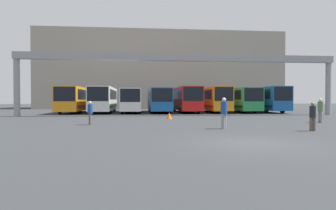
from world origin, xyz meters
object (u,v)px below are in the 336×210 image
object	(u,v)px
bus_slot_4	(186,98)
bus_slot_2	(131,99)
bus_slot_3	(159,99)
bus_slot_6	(238,99)
bus_slot_5	(211,98)
bus_slot_7	(264,98)
pedestrian_near_center	(313,116)
bus_slot_1	(104,98)
pedestrian_near_left	(224,112)
pedestrian_mid_right	(320,110)
bus_slot_0	(75,98)
traffic_cone	(169,116)
pedestrian_near_right	(90,112)

from	to	relation	value
bus_slot_4	bus_slot_2	bearing A→B (deg)	179.51
bus_slot_3	bus_slot_6	xyz separation A→B (m)	(10.66, 0.03, 0.04)
bus_slot_5	bus_slot_7	world-z (taller)	bus_slot_7
pedestrian_near_center	bus_slot_1	bearing A→B (deg)	136.58
bus_slot_1	pedestrian_near_left	distance (m)	24.21
pedestrian_near_left	pedestrian_mid_right	bearing A→B (deg)	-17.59
bus_slot_6	pedestrian_near_left	world-z (taller)	bus_slot_6
pedestrian_near_left	bus_slot_0	bearing A→B (deg)	78.63
bus_slot_7	pedestrian_mid_right	distance (m)	18.28
bus_slot_3	bus_slot_6	bearing A→B (deg)	0.15
bus_slot_0	traffic_cone	xyz separation A→B (m)	(10.68, -13.07, -1.55)
bus_slot_5	bus_slot_7	distance (m)	7.13
pedestrian_near_center	pedestrian_near_right	distance (m)	13.72
bus_slot_2	bus_slot_1	bearing A→B (deg)	175.86
bus_slot_0	bus_slot_6	world-z (taller)	bus_slot_0
bus_slot_7	bus_slot_2	bearing A→B (deg)	179.02
bus_slot_2	bus_slot_7	world-z (taller)	bus_slot_7
bus_slot_2	pedestrian_mid_right	size ratio (longest dim) A/B	6.31
bus_slot_7	traffic_cone	size ratio (longest dim) A/B	18.61
pedestrian_near_center	pedestrian_near_left	world-z (taller)	pedestrian_near_left
bus_slot_0	bus_slot_4	size ratio (longest dim) A/B	1.01
bus_slot_3	bus_slot_5	world-z (taller)	bus_slot_5
bus_slot_0	bus_slot_5	size ratio (longest dim) A/B	0.95
bus_slot_4	pedestrian_near_center	world-z (taller)	bus_slot_4
bus_slot_3	pedestrian_near_center	bearing A→B (deg)	-73.97
bus_slot_0	pedestrian_near_left	xyz separation A→B (m)	(12.97, -22.00, -0.87)
pedestrian_near_center	pedestrian_near_left	size ratio (longest dim) A/B	0.86
pedestrian_mid_right	traffic_cone	size ratio (longest dim) A/B	3.11
pedestrian_near_left	bus_slot_1	bearing A→B (deg)	71.02
bus_slot_4	pedestrian_near_center	distance (m)	23.85
bus_slot_3	pedestrian_mid_right	size ratio (longest dim) A/B	6.23
bus_slot_3	pedestrian_near_right	world-z (taller)	bus_slot_3
bus_slot_6	pedestrian_near_left	distance (m)	23.52
pedestrian_near_right	traffic_cone	bearing A→B (deg)	-47.32
bus_slot_0	bus_slot_1	bearing A→B (deg)	4.54
traffic_cone	bus_slot_1	bearing A→B (deg)	118.10
bus_slot_7	traffic_cone	distance (m)	19.17
pedestrian_near_right	traffic_cone	world-z (taller)	pedestrian_near_right
bus_slot_3	pedestrian_near_center	xyz separation A→B (m)	(6.78, -23.60, -0.93)
pedestrian_near_center	pedestrian_mid_right	distance (m)	6.73
bus_slot_4	bus_slot_6	distance (m)	7.10
bus_slot_0	bus_slot_1	xyz separation A→B (m)	(3.55, 0.28, 0.01)
bus_slot_0	pedestrian_near_right	xyz separation A→B (m)	(4.75, -18.42, -0.99)
bus_slot_7	traffic_cone	xyz separation A→B (m)	(-14.18, -12.79, -1.60)
pedestrian_near_left	pedestrian_near_right	bearing A→B (deg)	114.58
bus_slot_3	bus_slot_4	distance (m)	3.55
bus_slot_2	pedestrian_near_center	size ratio (longest dim) A/B	7.21
bus_slot_3	bus_slot_5	xyz separation A→B (m)	(7.10, 0.37, 0.10)
bus_slot_5	pedestrian_near_center	size ratio (longest dim) A/B	7.58
pedestrian_near_center	bus_slot_5	bearing A→B (deg)	105.68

